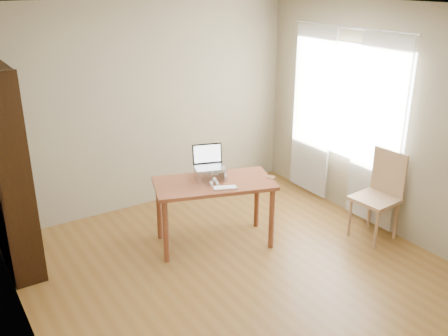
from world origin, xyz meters
TOP-DOWN VIEW (x-y plane):
  - room at (0.03, 0.01)m, footprint 4.04×4.54m
  - bookshelf at (-1.83, 1.55)m, footprint 0.30×0.90m
  - curtains at (1.92, 0.80)m, footprint 0.03×1.90m
  - desk at (0.10, 0.86)m, footprint 1.42×1.01m
  - laptop_stand at (0.10, 0.94)m, footprint 0.32×0.25m
  - laptop at (0.10, 1.00)m, footprint 0.38×0.37m
  - keyboard at (0.11, 0.64)m, footprint 0.28×0.20m
  - coaster at (0.70, 0.62)m, footprint 0.10×0.10m
  - cat at (0.13, 0.97)m, footprint 0.25×0.49m
  - chair at (1.78, -0.01)m, footprint 0.49×0.49m

SIDE VIEW (x-z plane):
  - chair at x=1.78m, z-range 0.04..1.07m
  - desk at x=0.10m, z-range 0.27..1.02m
  - coaster at x=0.70m, z-range 0.75..0.76m
  - keyboard at x=0.11m, z-range 0.75..0.77m
  - cat at x=0.13m, z-range 0.74..0.89m
  - laptop_stand at x=0.10m, z-range 0.77..0.90m
  - laptop at x=0.10m, z-range 0.82..1.06m
  - bookshelf at x=-1.83m, z-range 0.00..2.10m
  - curtains at x=1.92m, z-range 0.05..2.29m
  - room at x=0.03m, z-range -0.02..2.62m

